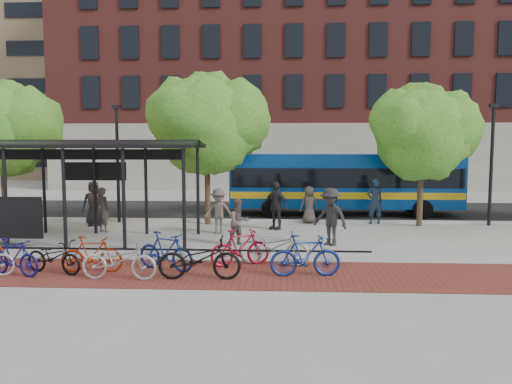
{
  "coord_description": "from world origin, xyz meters",
  "views": [
    {
      "loc": [
        0.21,
        -17.88,
        3.41
      ],
      "look_at": [
        -0.81,
        1.25,
        1.6
      ],
      "focal_mm": 35.0,
      "sensor_mm": 36.0,
      "label": 1
    }
  ],
  "objects_px": {
    "pedestrian_9": "(330,217)",
    "pedestrian_6": "(309,205)",
    "tree_b": "(209,120)",
    "bike_9": "(240,248)",
    "bike_3": "(13,257)",
    "bus_shelter": "(49,157)",
    "bike_5": "(92,254)",
    "bike_11": "(305,256)",
    "pedestrian_1": "(103,210)",
    "bike_7": "(166,251)",
    "tree_a": "(4,126)",
    "tree_c": "(424,129)",
    "bike_6": "(119,260)",
    "pedestrian_4": "(276,205)",
    "pedestrian_7": "(375,201)",
    "bike_8": "(199,258)",
    "lamp_post_left": "(118,160)",
    "bike_10": "(274,247)",
    "lamp_post_right": "(492,161)",
    "bus": "(344,180)",
    "bike_4": "(54,257)",
    "pedestrian_0": "(94,203)",
    "pedestrian_3": "(219,211)"
  },
  "relations": [
    {
      "from": "pedestrian_9",
      "to": "pedestrian_6",
      "type": "bearing_deg",
      "value": 134.53
    },
    {
      "from": "tree_b",
      "to": "bike_9",
      "type": "distance_m",
      "value": 8.63
    },
    {
      "from": "bike_3",
      "to": "pedestrian_6",
      "type": "xyz_separation_m",
      "value": [
        8.16,
        9.28,
        0.32
      ]
    },
    {
      "from": "bus_shelter",
      "to": "bike_5",
      "type": "distance_m",
      "value": 6.13
    },
    {
      "from": "bike_11",
      "to": "pedestrian_6",
      "type": "xyz_separation_m",
      "value": [
        0.57,
        8.95,
        0.26
      ]
    },
    {
      "from": "bike_5",
      "to": "pedestrian_1",
      "type": "relative_size",
      "value": 0.93
    },
    {
      "from": "bike_3",
      "to": "bike_5",
      "type": "xyz_separation_m",
      "value": [
        1.91,
        0.46,
        0.0
      ]
    },
    {
      "from": "bus_shelter",
      "to": "bike_7",
      "type": "height_order",
      "value": "bus_shelter"
    },
    {
      "from": "tree_a",
      "to": "tree_c",
      "type": "xyz_separation_m",
      "value": [
        18.0,
        -0.0,
        -0.19
      ]
    },
    {
      "from": "bike_6",
      "to": "bike_7",
      "type": "xyz_separation_m",
      "value": [
        0.96,
        1.01,
        0.02
      ]
    },
    {
      "from": "tree_c",
      "to": "pedestrian_1",
      "type": "height_order",
      "value": "tree_c"
    },
    {
      "from": "bus_shelter",
      "to": "bike_7",
      "type": "bearing_deg",
      "value": -39.09
    },
    {
      "from": "pedestrian_9",
      "to": "pedestrian_4",
      "type": "bearing_deg",
      "value": 160.29
    },
    {
      "from": "pedestrian_4",
      "to": "pedestrian_7",
      "type": "relative_size",
      "value": 0.99
    },
    {
      "from": "bike_7",
      "to": "bike_8",
      "type": "distance_m",
      "value": 1.39
    },
    {
      "from": "lamp_post_left",
      "to": "pedestrian_1",
      "type": "height_order",
      "value": "lamp_post_left"
    },
    {
      "from": "pedestrian_4",
      "to": "pedestrian_7",
      "type": "distance_m",
      "value": 4.59
    },
    {
      "from": "bike_8",
      "to": "bike_10",
      "type": "relative_size",
      "value": 1.01
    },
    {
      "from": "tree_a",
      "to": "lamp_post_right",
      "type": "relative_size",
      "value": 1.21
    },
    {
      "from": "bike_10",
      "to": "tree_c",
      "type": "bearing_deg",
      "value": -27.69
    },
    {
      "from": "pedestrian_1",
      "to": "pedestrian_6",
      "type": "bearing_deg",
      "value": -132.58
    },
    {
      "from": "tree_c",
      "to": "bike_8",
      "type": "xyz_separation_m",
      "value": [
        -7.97,
        -8.92,
        -3.5
      ]
    },
    {
      "from": "bus_shelter",
      "to": "bus",
      "type": "xyz_separation_m",
      "value": [
        11.34,
        7.07,
        -1.3
      ]
    },
    {
      "from": "lamp_post_left",
      "to": "bike_11",
      "type": "xyz_separation_m",
      "value": [
        7.81,
        -8.75,
        -2.19
      ]
    },
    {
      "from": "lamp_post_right",
      "to": "bike_10",
      "type": "bearing_deg",
      "value": -140.03
    },
    {
      "from": "bike_11",
      "to": "lamp_post_left",
      "type": "bearing_deg",
      "value": 35.74
    },
    {
      "from": "bike_4",
      "to": "bike_5",
      "type": "distance_m",
      "value": 0.98
    },
    {
      "from": "bus",
      "to": "bike_4",
      "type": "height_order",
      "value": "bus"
    },
    {
      "from": "bike_3",
      "to": "pedestrian_7",
      "type": "bearing_deg",
      "value": -32.92
    },
    {
      "from": "bike_11",
      "to": "pedestrian_4",
      "type": "distance_m",
      "value": 7.34
    },
    {
      "from": "lamp_post_left",
      "to": "pedestrian_0",
      "type": "xyz_separation_m",
      "value": [
        -0.76,
        -0.92,
        -1.8
      ]
    },
    {
      "from": "bike_6",
      "to": "pedestrian_9",
      "type": "height_order",
      "value": "pedestrian_9"
    },
    {
      "from": "pedestrian_7",
      "to": "bus_shelter",
      "type": "bearing_deg",
      "value": 6.87
    },
    {
      "from": "bike_9",
      "to": "lamp_post_left",
      "type": "bearing_deg",
      "value": 15.84
    },
    {
      "from": "lamp_post_left",
      "to": "bike_11",
      "type": "bearing_deg",
      "value": -48.24
    },
    {
      "from": "bike_8",
      "to": "tree_a",
      "type": "bearing_deg",
      "value": 45.73
    },
    {
      "from": "tree_b",
      "to": "bike_3",
      "type": "height_order",
      "value": "tree_b"
    },
    {
      "from": "tree_b",
      "to": "bike_11",
      "type": "bearing_deg",
      "value": -66.38
    },
    {
      "from": "bus",
      "to": "pedestrian_6",
      "type": "bearing_deg",
      "value": -122.85
    },
    {
      "from": "bus_shelter",
      "to": "tree_b",
      "type": "distance_m",
      "value": 6.64
    },
    {
      "from": "bike_10",
      "to": "lamp_post_right",
      "type": "bearing_deg",
      "value": -37.83
    },
    {
      "from": "bike_3",
      "to": "bike_9",
      "type": "height_order",
      "value": "bike_9"
    },
    {
      "from": "bike_5",
      "to": "bike_6",
      "type": "distance_m",
      "value": 1.18
    },
    {
      "from": "pedestrian_3",
      "to": "pedestrian_7",
      "type": "height_order",
      "value": "pedestrian_7"
    },
    {
      "from": "pedestrian_7",
      "to": "bike_6",
      "type": "bearing_deg",
      "value": 37.24
    },
    {
      "from": "lamp_post_right",
      "to": "bike_3",
      "type": "xyz_separation_m",
      "value": [
        -15.78,
        -9.08,
        -2.25
      ]
    },
    {
      "from": "lamp_post_left",
      "to": "bike_7",
      "type": "relative_size",
      "value": 2.9
    },
    {
      "from": "pedestrian_6",
      "to": "pedestrian_7",
      "type": "xyz_separation_m",
      "value": [
        2.83,
        0.0,
        0.17
      ]
    },
    {
      "from": "pedestrian_9",
      "to": "bike_9",
      "type": "bearing_deg",
      "value": -93.52
    },
    {
      "from": "pedestrian_1",
      "to": "pedestrian_3",
      "type": "height_order",
      "value": "pedestrian_1"
    }
  ]
}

